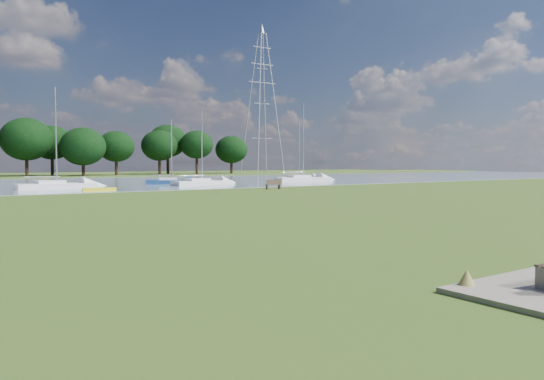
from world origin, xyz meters
TOP-DOWN VIEW (x-y plane):
  - ground at (0.00, 0.00)m, footprint 220.00×220.00m
  - river at (0.00, 42.00)m, footprint 220.00×40.00m
  - riverbank_bench at (16.42, 19.04)m, footprint 1.40×0.69m
  - kayak at (2.96, 24.00)m, footprint 2.63×0.95m
  - pylon at (49.46, 70.00)m, footprint 6.31×4.42m
  - sailboat_0 at (31.34, 34.75)m, footprint 5.82×3.35m
  - sailboat_1 at (0.88, 29.25)m, footprint 6.47×1.97m
  - sailboat_3 at (13.19, 33.06)m, footprint 5.52×3.23m
  - sailboat_4 at (14.73, 29.19)m, footprint 6.41×2.33m
  - sailboat_6 at (28.83, 30.71)m, footprint 7.06×2.60m

SIDE VIEW (x-z plane):
  - ground at x=0.00m, z-range 0.00..0.00m
  - river at x=0.00m, z-range -0.05..0.05m
  - kayak at x=2.96m, z-range 0.05..0.31m
  - riverbank_bench at x=16.42m, z-range 0.00..0.83m
  - sailboat_3 at x=13.19m, z-range -2.93..3.82m
  - sailboat_0 at x=31.34m, z-range -3.23..4.13m
  - sailboat_4 at x=14.73m, z-range -3.44..4.35m
  - sailboat_1 at x=0.88m, z-range -3.83..4.84m
  - sailboat_6 at x=28.83m, z-range -4.07..5.13m
  - pylon at x=49.46m, z-range 3.67..33.17m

